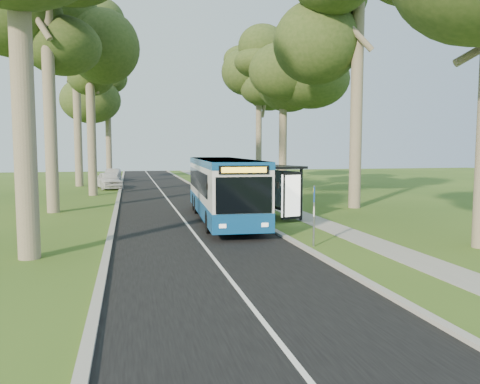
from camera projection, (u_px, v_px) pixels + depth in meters
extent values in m
plane|color=#33541A|center=(267.00, 228.00, 21.74)|extent=(120.00, 120.00, 0.00)
cube|color=black|center=(172.00, 205.00, 30.62)|extent=(7.00, 100.00, 0.02)
cube|color=#9E9B93|center=(224.00, 203.00, 31.42)|extent=(0.25, 100.00, 0.12)
cube|color=#9E9B93|center=(117.00, 206.00, 29.81)|extent=(0.25, 100.00, 0.12)
cube|color=white|center=(172.00, 205.00, 30.62)|extent=(0.12, 100.00, 0.00)
cube|color=gray|center=(267.00, 202.00, 32.12)|extent=(1.50, 100.00, 0.02)
cube|color=silver|center=(223.00, 186.00, 23.93)|extent=(3.15, 11.95, 2.81)
cube|color=navy|center=(223.00, 206.00, 24.03)|extent=(3.18, 11.98, 0.79)
cube|color=navy|center=(223.00, 162.00, 23.82)|extent=(3.18, 11.98, 0.32)
cube|color=black|center=(253.00, 195.00, 18.17)|extent=(2.22, 0.18, 1.43)
cube|color=yellow|center=(253.00, 170.00, 18.05)|extent=(1.77, 0.12, 0.22)
cube|color=black|center=(252.00, 230.00, 18.37)|extent=(2.37, 0.26, 0.30)
cylinder|color=black|center=(214.00, 222.00, 20.26)|extent=(0.34, 1.04, 1.03)
cylinder|color=black|center=(263.00, 220.00, 20.77)|extent=(0.34, 1.04, 1.03)
cylinder|color=black|center=(193.00, 203.00, 27.13)|extent=(0.34, 1.04, 1.03)
cylinder|color=black|center=(230.00, 202.00, 27.64)|extent=(0.34, 1.04, 1.03)
cylinder|color=gray|center=(314.00, 216.00, 17.51)|extent=(0.07, 0.07, 2.30)
cube|color=#0D3793|center=(314.00, 194.00, 17.44)|extent=(0.17, 0.31, 0.57)
cylinder|color=yellow|center=(313.00, 191.00, 17.42)|extent=(0.10, 0.19, 0.20)
cube|color=white|center=(314.00, 211.00, 17.50)|extent=(0.16, 0.27, 0.37)
cube|color=black|center=(297.00, 195.00, 23.55)|extent=(0.13, 0.13, 2.67)
cube|color=black|center=(280.00, 191.00, 26.20)|extent=(0.13, 0.13, 2.67)
cube|color=black|center=(276.00, 167.00, 24.60)|extent=(2.52, 3.59, 0.13)
cube|color=silver|center=(289.00, 191.00, 24.89)|extent=(0.72, 2.64, 2.13)
cube|color=black|center=(285.00, 196.00, 23.28)|extent=(1.13, 0.45, 2.35)
cube|color=white|center=(285.00, 196.00, 23.19)|extent=(0.88, 0.25, 2.08)
cube|color=black|center=(280.00, 208.00, 25.19)|extent=(0.88, 1.96, 0.06)
cylinder|color=black|center=(251.00, 203.00, 28.07)|extent=(0.48, 0.48, 0.87)
cylinder|color=black|center=(251.00, 195.00, 28.03)|extent=(0.52, 0.52, 0.05)
imported|color=silver|center=(109.00, 180.00, 43.30)|extent=(2.91, 4.99, 1.60)
imported|color=#B2B4BA|center=(113.00, 175.00, 53.70)|extent=(1.90, 4.45, 1.43)
cylinder|color=#7A6B56|center=(22.00, 69.00, 15.11)|extent=(0.72, 0.72, 12.48)
cylinder|color=#7A6B56|center=(50.00, 109.00, 26.53)|extent=(0.70, 0.70, 11.89)
cylinder|color=#7A6B56|center=(91.00, 123.00, 36.58)|extent=(0.69, 0.69, 11.45)
ellipsoid|color=#2F451A|center=(89.00, 44.00, 36.03)|extent=(5.20, 5.20, 7.85)
cylinder|color=#7A6B56|center=(77.00, 115.00, 45.70)|extent=(0.76, 0.76, 13.91)
ellipsoid|color=#2F451A|center=(75.00, 38.00, 45.03)|extent=(5.20, 5.20, 9.54)
cylinder|color=#7A6B56|center=(108.00, 131.00, 56.06)|extent=(0.70, 0.70, 11.73)
ellipsoid|color=#2F451A|center=(107.00, 78.00, 55.49)|extent=(5.20, 5.20, 8.05)
cylinder|color=#7A6B56|center=(357.00, 102.00, 28.68)|extent=(0.74, 0.74, 13.13)
cylinder|color=#7A6B56|center=(283.00, 127.00, 40.24)|extent=(0.68, 0.68, 11.15)
ellipsoid|color=#2F451A|center=(284.00, 57.00, 39.70)|extent=(5.20, 5.20, 7.64)
cylinder|color=#7A6B56|center=(259.00, 135.00, 52.17)|extent=(0.66, 0.66, 10.44)
ellipsoid|color=#2F451A|center=(259.00, 85.00, 51.67)|extent=(5.20, 5.20, 7.16)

